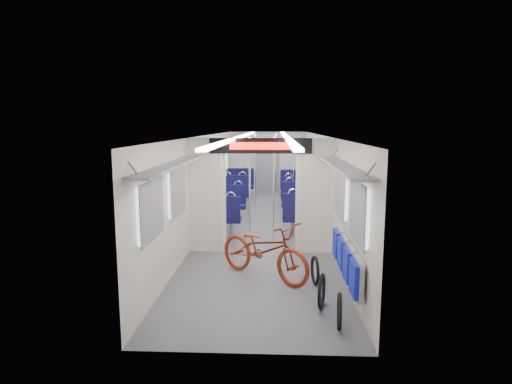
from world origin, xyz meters
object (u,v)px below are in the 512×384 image
bike_hoop_a (339,313)px  stanchion_far_right (275,173)px  bicycle (264,249)px  seat_bay_far_right (295,187)px  bike_hoop_c (315,272)px  stanchion_near_left (250,191)px  stanchion_near_right (274,191)px  seat_bay_far_left (238,186)px  seat_bay_near_right (300,205)px  flip_bench (346,259)px  stanchion_far_left (256,175)px  seat_bay_near_left (226,207)px  bike_hoop_b (322,293)px

bike_hoop_a → stanchion_far_right: size_ratio=0.21×
bicycle → seat_bay_far_right: bearing=33.0°
bike_hoop_c → stanchion_near_left: bearing=116.0°
stanchion_near_left → stanchion_near_right: bearing=5.9°
bicycle → bike_hoop_a: 2.08m
seat_bay_far_left → stanchion_far_right: size_ratio=0.98×
bike_hoop_a → seat_bay_near_right: seat_bay_near_right is taller
seat_bay_far_right → stanchion_near_right: stanchion_near_right is taller
flip_bench → seat_bay_far_right: 7.71m
bike_hoop_a → stanchion_far_right: (-0.81, 7.35, 0.94)m
stanchion_near_left → flip_bench: bearing=-60.9°
bicycle → seat_bay_far_right: 7.02m
bike_hoop_c → stanchion_near_left: size_ratio=0.21×
bicycle → stanchion_far_left: stanchion_far_left is taller
seat_bay_near_left → seat_bay_far_left: 3.58m
stanchion_near_right → stanchion_far_right: same height
bike_hoop_b → seat_bay_far_right: (-0.02, 8.16, 0.32)m
bike_hoop_b → seat_bay_near_left: (-1.89, 4.66, 0.30)m
seat_bay_near_left → stanchion_near_left: bearing=-62.4°
bike_hoop_b → stanchion_far_left: bearing=100.8°
bicycle → seat_bay_near_right: 3.82m
bike_hoop_b → bike_hoop_a: bearing=-75.7°
bike_hoop_a → stanchion_far_left: stanchion_far_left is taller
stanchion_far_left → bicycle: bearing=-85.8°
seat_bay_near_right → seat_bay_far_left: seat_bay_far_left is taller
seat_bay_far_left → stanchion_near_right: 5.01m
flip_bench → bike_hoop_a: bearing=-103.0°
seat_bay_far_left → stanchion_near_right: stanchion_near_right is taller
seat_bay_near_left → stanchion_near_left: stanchion_near_left is taller
stanchion_far_right → seat_bay_far_right: bearing=65.9°
bike_hoop_a → seat_bay_near_left: bearing=111.2°
flip_bench → bike_hoop_c: (-0.41, 0.45, -0.37)m
bike_hoop_c → stanchion_near_right: 2.75m
bike_hoop_a → seat_bay_near_left: size_ratio=0.24×
flip_bench → seat_bay_far_left: (-2.29, 7.78, -0.01)m
stanchion_far_right → bike_hoop_c: bearing=-83.7°
bike_hoop_a → bike_hoop_c: same height
seat_bay_far_left → seat_bay_near_left: bearing=-90.0°
stanchion_far_left → seat_bay_far_left: bearing=109.8°
seat_bay_near_right → stanchion_far_left: (-1.20, 1.46, 0.59)m
bike_hoop_c → seat_bay_near_right: (-0.01, 4.01, 0.34)m
stanchion_far_right → bicycle: bearing=-92.0°
bicycle → stanchion_far_left: bearing=43.9°
stanchion_far_left → stanchion_near_left: bearing=-89.7°
seat_bay_far_right → stanchion_near_left: stanchion_near_left is taller
bike_hoop_c → seat_bay_far_left: (-1.88, 7.33, 0.35)m
flip_bench → stanchion_far_right: 6.39m
stanchion_near_left → stanchion_far_left: bearing=90.3°
bicycle → seat_bay_near_right: size_ratio=0.86×
seat_bay_near_left → seat_bay_near_right: seat_bay_near_right is taller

